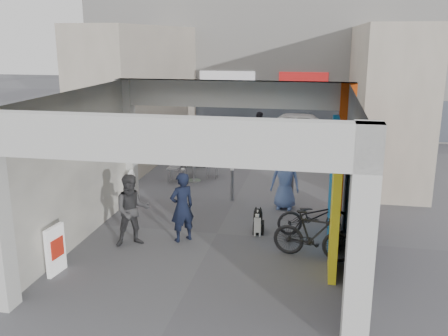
% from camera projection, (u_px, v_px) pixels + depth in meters
% --- Properties ---
extents(ground, '(90.00, 90.00, 0.00)m').
position_uv_depth(ground, '(217.00, 234.00, 12.09)').
color(ground, '#56565B').
rests_on(ground, ground).
extents(arcade_canopy, '(6.40, 6.45, 6.40)m').
position_uv_depth(arcade_canopy, '(233.00, 149.00, 10.62)').
color(arcade_canopy, beige).
rests_on(arcade_canopy, ground).
extents(far_building, '(18.00, 4.08, 8.00)m').
position_uv_depth(far_building, '(275.00, 49.00, 24.34)').
color(far_building, white).
rests_on(far_building, ground).
extents(plaza_bldg_left, '(2.00, 9.00, 5.00)m').
position_uv_depth(plaza_bldg_left, '(143.00, 92.00, 19.39)').
color(plaza_bldg_left, '#BEB19E').
rests_on(plaza_bldg_left, ground).
extents(plaza_bldg_right, '(2.00, 9.00, 5.00)m').
position_uv_depth(plaza_bldg_right, '(383.00, 98.00, 17.73)').
color(plaza_bldg_right, '#BEB19E').
rests_on(plaza_bldg_right, ground).
extents(bollard_left, '(0.09, 0.09, 0.89)m').
position_uv_depth(bollard_left, '(183.00, 184.00, 14.60)').
color(bollard_left, gray).
rests_on(bollard_left, ground).
extents(bollard_center, '(0.09, 0.09, 0.92)m').
position_uv_depth(bollard_center, '(232.00, 185.00, 14.42)').
color(bollard_center, gray).
rests_on(bollard_center, ground).
extents(bollard_right, '(0.09, 0.09, 0.93)m').
position_uv_depth(bollard_right, '(292.00, 191.00, 13.87)').
color(bollard_right, gray).
rests_on(bollard_right, ground).
extents(advert_board_near, '(0.16, 0.56, 1.00)m').
position_uv_depth(advert_board_near, '(56.00, 250.00, 9.96)').
color(advert_board_near, white).
rests_on(advert_board_near, ground).
extents(advert_board_far, '(0.21, 0.55, 1.00)m').
position_uv_depth(advert_board_far, '(131.00, 189.00, 13.86)').
color(advert_board_far, white).
rests_on(advert_board_far, ground).
extents(cafe_set, '(1.52, 1.22, 0.92)m').
position_uv_depth(cafe_set, '(192.00, 169.00, 16.68)').
color(cafe_set, '#A5A6AA').
rests_on(cafe_set, ground).
extents(produce_stand, '(1.16, 0.63, 0.76)m').
position_uv_depth(produce_stand, '(193.00, 157.00, 18.37)').
color(produce_stand, black).
rests_on(produce_stand, ground).
extents(crate_stack, '(0.47, 0.38, 0.56)m').
position_uv_depth(crate_stack, '(271.00, 149.00, 19.87)').
color(crate_stack, '#1A5D1F').
rests_on(crate_stack, ground).
extents(border_collie, '(0.26, 0.51, 0.71)m').
position_uv_depth(border_collie, '(258.00, 223.00, 12.00)').
color(border_collie, black).
rests_on(border_collie, ground).
extents(man_with_dog, '(0.70, 0.70, 1.64)m').
position_uv_depth(man_with_dog, '(182.00, 207.00, 11.49)').
color(man_with_dog, black).
rests_on(man_with_dog, ground).
extents(man_back_turned, '(1.01, 0.94, 1.67)m').
position_uv_depth(man_back_turned, '(132.00, 210.00, 11.25)').
color(man_back_turned, '#363639').
rests_on(man_back_turned, ground).
extents(man_elderly, '(0.81, 0.55, 1.61)m').
position_uv_depth(man_elderly, '(285.00, 180.00, 13.66)').
color(man_elderly, '#5A73AF').
rests_on(man_elderly, ground).
extents(man_crates, '(1.12, 0.63, 1.80)m').
position_uv_depth(man_crates, '(259.00, 135.00, 19.43)').
color(man_crates, black).
rests_on(man_crates, ground).
extents(bicycle_front, '(1.86, 0.98, 0.93)m').
position_uv_depth(bicycle_front, '(314.00, 216.00, 11.93)').
color(bicycle_front, black).
rests_on(bicycle_front, ground).
extents(bicycle_rear, '(1.82, 0.84, 1.05)m').
position_uv_depth(bicycle_rear, '(313.00, 235.00, 10.63)').
color(bicycle_rear, black).
rests_on(bicycle_rear, ground).
extents(white_van, '(3.95, 1.60, 1.34)m').
position_uv_depth(white_van, '(305.00, 127.00, 22.35)').
color(white_van, white).
rests_on(white_van, ground).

